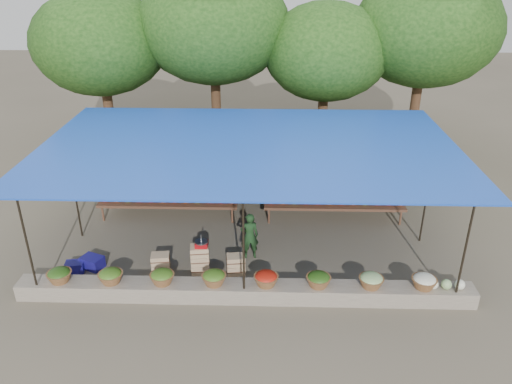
{
  "coord_description": "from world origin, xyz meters",
  "views": [
    {
      "loc": [
        0.54,
        -12.2,
        7.3
      ],
      "look_at": [
        0.18,
        0.2,
        1.36
      ],
      "focal_mm": 35.0,
      "sensor_mm": 36.0,
      "label": 1
    }
  ],
  "objects_px": {
    "crate_counter": "(199,262)",
    "blue_crate_front": "(75,267)",
    "weighing_scale": "(201,244)",
    "blue_crate_back": "(92,262)",
    "vendor_seated": "(250,236)"
  },
  "relations": [
    {
      "from": "crate_counter",
      "to": "weighing_scale",
      "type": "height_order",
      "value": "weighing_scale"
    },
    {
      "from": "weighing_scale",
      "to": "blue_crate_back",
      "type": "relative_size",
      "value": 0.66
    },
    {
      "from": "blue_crate_front",
      "to": "blue_crate_back",
      "type": "bearing_deg",
      "value": 15.59
    },
    {
      "from": "crate_counter",
      "to": "blue_crate_back",
      "type": "bearing_deg",
      "value": 177.25
    },
    {
      "from": "weighing_scale",
      "to": "vendor_seated",
      "type": "xyz_separation_m",
      "value": [
        1.16,
        0.74,
        -0.2
      ]
    },
    {
      "from": "crate_counter",
      "to": "vendor_seated",
      "type": "distance_m",
      "value": 1.49
    },
    {
      "from": "weighing_scale",
      "to": "vendor_seated",
      "type": "bearing_deg",
      "value": 32.8
    },
    {
      "from": "vendor_seated",
      "to": "blue_crate_front",
      "type": "xyz_separation_m",
      "value": [
        -4.41,
        -0.79,
        -0.52
      ]
    },
    {
      "from": "weighing_scale",
      "to": "blue_crate_back",
      "type": "distance_m",
      "value": 2.94
    },
    {
      "from": "crate_counter",
      "to": "blue_crate_front",
      "type": "bearing_deg",
      "value": -179.16
    },
    {
      "from": "vendor_seated",
      "to": "blue_crate_front",
      "type": "relative_size",
      "value": 2.89
    },
    {
      "from": "blue_crate_back",
      "to": "vendor_seated",
      "type": "bearing_deg",
      "value": 31.44
    },
    {
      "from": "vendor_seated",
      "to": "blue_crate_back",
      "type": "relative_size",
      "value": 2.47
    },
    {
      "from": "weighing_scale",
      "to": "vendor_seated",
      "type": "relative_size",
      "value": 0.27
    },
    {
      "from": "crate_counter",
      "to": "blue_crate_front",
      "type": "distance_m",
      "value": 3.17
    }
  ]
}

